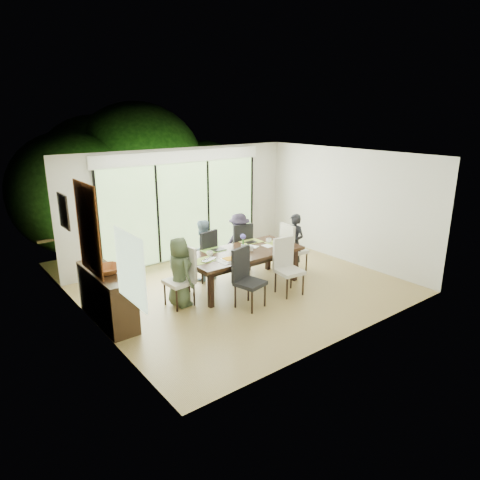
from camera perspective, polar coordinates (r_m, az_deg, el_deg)
floor at (r=8.84m, az=1.00°, el=-6.62°), size 6.00×5.00×0.01m
ceiling at (r=8.15m, az=1.09°, el=11.14°), size 6.00×5.00×0.01m
wall_back at (r=10.42m, az=-7.64°, el=4.70°), size 6.00×0.02×2.70m
wall_front at (r=6.71m, az=14.57°, el=-2.54°), size 6.00×0.02×2.70m
wall_left at (r=7.00m, az=-18.60°, el=-2.08°), size 0.02×5.00×2.70m
wall_right at (r=10.49m, az=14.03°, el=4.43°), size 0.02×5.00×2.70m
glass_doors at (r=10.42m, az=-7.50°, el=3.85°), size 4.20×0.02×2.30m
blinds_header at (r=10.20m, az=-7.75°, el=10.98°), size 4.40×0.06×0.28m
mullion_a at (r=9.56m, az=-18.38°, el=1.96°), size 0.05×0.04×2.30m
mullion_b at (r=10.08m, az=-10.90°, el=3.26°), size 0.05×0.04×2.30m
mullion_c at (r=10.77m, az=-4.25°, el=4.38°), size 0.05×0.04×2.30m
mullion_d at (r=11.58m, az=1.56°, el=5.30°), size 0.05×0.04×2.30m
side_window at (r=5.90m, az=-14.43°, el=-3.68°), size 0.02×0.90×1.00m
deck at (r=11.53m, az=-9.60°, el=-1.41°), size 6.00×1.80×0.10m
rail_top at (r=12.06m, az=-11.55°, el=2.25°), size 6.00×0.08×0.06m
foliage_left at (r=12.16m, az=-21.57°, el=5.84°), size 3.20×3.20×3.20m
foliage_mid at (r=13.42m, az=-13.41°, el=9.04°), size 4.00×4.00×4.00m
foliage_right at (r=13.65m, az=-4.91°, el=7.26°), size 2.80×2.80×2.80m
foliage_far at (r=13.72m, az=-18.42°, el=8.04°), size 3.60×3.60×3.60m
table_top at (r=8.73m, az=0.35°, el=-1.68°), size 2.47×1.13×0.06m
table_apron at (r=8.76m, az=0.34°, el=-2.25°), size 2.26×0.93×0.10m
table_leg_fl at (r=7.96m, az=-3.92°, el=-6.60°), size 0.09×0.09×0.71m
table_leg_fr at (r=9.24m, az=7.29°, el=-3.30°), size 0.09×0.09×0.71m
table_leg_bl at (r=8.63m, az=-7.11°, el=-4.76°), size 0.09×0.09×0.71m
table_leg_br at (r=9.83m, az=3.77°, el=-1.96°), size 0.09×0.09×0.71m
chair_left_end at (r=8.01m, az=-8.17°, el=-4.92°), size 0.51×0.51×1.13m
chair_right_end at (r=9.74m, az=7.32°, el=-0.93°), size 0.52×0.52×1.13m
chair_far_left at (r=9.20m, az=-5.13°, el=-1.92°), size 0.56×0.56×1.13m
chair_far_right at (r=9.75m, az=-0.18°, el=-0.77°), size 0.56×0.56×1.13m
chair_near_left at (r=7.86m, az=1.38°, el=-5.18°), size 0.57×0.57×1.13m
chair_near_right at (r=8.49m, az=6.64°, el=-3.61°), size 0.53×0.53×1.13m
person_left_end at (r=7.99m, az=-8.08°, el=-4.24°), size 0.40×0.63×1.33m
person_right_end at (r=9.70m, az=7.26°, el=-0.40°), size 0.45×0.65×1.33m
person_far_left at (r=9.16m, az=-5.08°, el=-1.37°), size 0.62×0.39×1.33m
person_far_right at (r=9.70m, az=-0.11°, el=-0.25°), size 0.67×0.49×1.33m
placemat_left at (r=8.20m, az=-4.90°, el=-2.73°), size 0.45×0.33×0.01m
placemat_right at (r=9.31m, az=4.96°, el=-0.34°), size 0.45×0.33×0.01m
placemat_far_l at (r=8.78m, az=-3.58°, el=-1.38°), size 0.45×0.33×0.01m
placemat_far_r at (r=9.35m, az=1.49°, el=-0.21°), size 0.45×0.33×0.01m
placemat_paper at (r=8.18m, az=-1.40°, el=-2.73°), size 0.45×0.33×0.01m
tablet_far_l at (r=8.79m, az=-2.86°, el=-1.28°), size 0.27×0.19×0.01m
tablet_far_r at (r=9.28m, az=1.45°, el=-0.29°), size 0.25×0.17×0.01m
papers at (r=9.12m, az=4.01°, el=-0.70°), size 0.31×0.23×0.00m
platter_base at (r=8.18m, az=-1.40°, el=-2.62°), size 0.27×0.27×0.02m
platter_snacks at (r=8.17m, az=-1.40°, el=-2.50°), size 0.21×0.21×0.01m
vase at (r=8.77m, az=0.40°, el=-0.96°), size 0.08×0.08×0.12m
hyacinth_stems at (r=8.74m, az=0.40°, el=-0.19°), size 0.04×0.04×0.16m
hyacinth_blooms at (r=8.71m, az=0.41°, el=0.46°), size 0.11×0.11×0.11m
laptop at (r=8.17m, az=-3.93°, el=-2.71°), size 0.39×0.32×0.03m
cup_a at (r=8.44m, az=-4.03°, el=-1.82°), size 0.18×0.18×0.10m
cup_b at (r=8.72m, az=1.53°, el=-1.16°), size 0.13×0.13×0.09m
cup_c at (r=9.27m, az=3.86°, el=-0.09°), size 0.15×0.15×0.10m
book at (r=8.91m, az=1.42°, el=-1.04°), size 0.24×0.28×0.02m
sideboard at (r=7.76m, az=-17.30°, el=-7.17°), size 0.46×1.62×0.91m
bowl at (r=7.48m, az=-17.37°, el=-3.82°), size 0.48×0.48×0.12m
candlestick_base at (r=7.90m, az=-18.51°, el=-3.14°), size 0.10×0.10×0.04m
candlestick_shaft at (r=7.71m, az=-18.95°, el=1.33°), size 0.02×0.02×1.27m
candlestick_pan at (r=7.58m, az=-19.39°, el=5.92°), size 0.10×0.10×0.03m
candle at (r=7.57m, az=-19.44°, el=6.37°), size 0.04×0.04×0.10m
tapestry at (r=7.28m, az=-19.62°, el=1.41°), size 0.02×1.00×1.50m
art_frame at (r=8.48m, az=-22.48°, el=3.55°), size 0.03×0.55×0.65m
art_canvas at (r=8.49m, az=-22.35°, el=3.57°), size 0.01×0.45×0.55m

